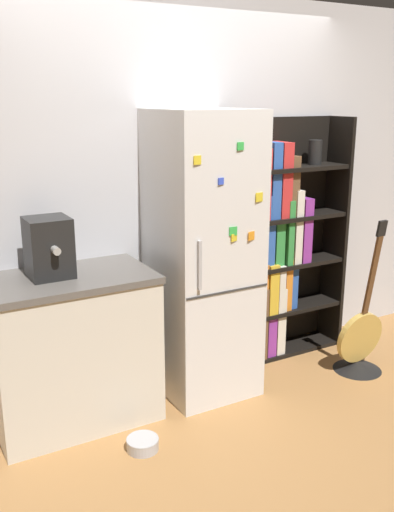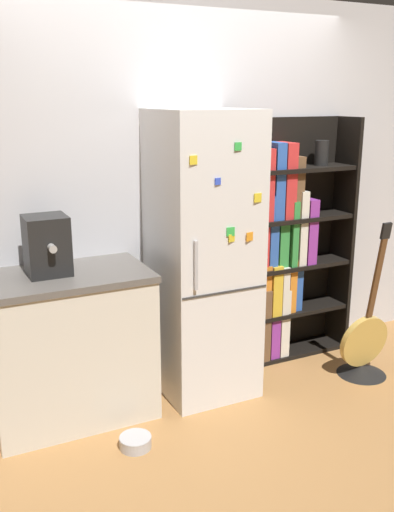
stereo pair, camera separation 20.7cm
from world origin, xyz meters
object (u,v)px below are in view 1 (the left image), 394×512
at_px(refrigerator, 202,256).
at_px(bookshelf, 273,249).
at_px(pet_bowl, 143,443).
at_px(guitar, 359,349).
at_px(espresso_machine, 49,247).

height_order(refrigerator, bookshelf, refrigerator).
relative_size(refrigerator, pet_bowl, 10.04).
bearing_deg(pet_bowl, bookshelf, 26.32).
xyz_separation_m(refrigerator, guitar, (1.11, -0.36, -0.77)).
xyz_separation_m(refrigerator, bookshelf, (0.72, 0.20, -0.09)).
bearing_deg(espresso_machine, pet_bowl, -60.08).
height_order(refrigerator, espresso_machine, refrigerator).
height_order(refrigerator, guitar, refrigerator).
xyz_separation_m(refrigerator, pet_bowl, (-0.67, -0.49, -0.90)).
distance_m(bookshelf, pet_bowl, 1.75).
relative_size(refrigerator, bookshelf, 1.04).
bearing_deg(bookshelf, refrigerator, -164.71).
distance_m(bookshelf, guitar, 0.96).
bearing_deg(refrigerator, espresso_machine, 176.71).
distance_m(refrigerator, guitar, 1.40).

